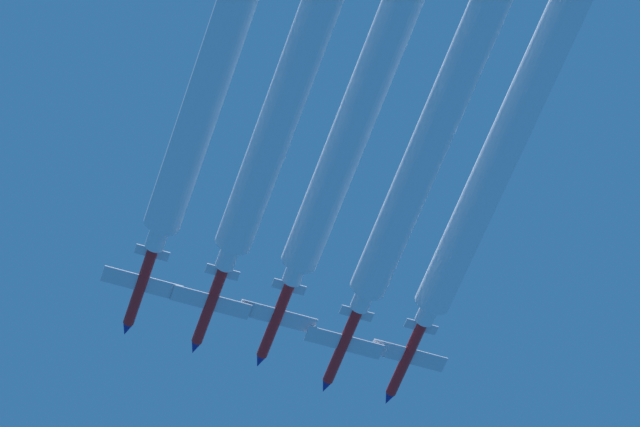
{
  "coord_description": "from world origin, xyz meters",
  "views": [
    {
      "loc": [
        -30.24,
        -106.46,
        1.62
      ],
      "look_at": [
        0.17,
        -14.78,
        145.94
      ],
      "focal_mm": 95.52,
      "sensor_mm": 36.0,
      "label": 1
    }
  ],
  "objects_px": {
    "jet_far_left": "(140,289)",
    "jet_inner_right": "(342,348)",
    "jet_center": "(275,322)",
    "jet_far_right": "(405,361)",
    "jet_inner_left": "(209,308)"
  },
  "relations": [
    {
      "from": "jet_far_left",
      "to": "jet_center",
      "type": "relative_size",
      "value": 1.0
    },
    {
      "from": "jet_center",
      "to": "jet_inner_right",
      "type": "bearing_deg",
      "value": 5.13
    },
    {
      "from": "jet_inner_left",
      "to": "jet_inner_right",
      "type": "relative_size",
      "value": 1.0
    },
    {
      "from": "jet_far_left",
      "to": "jet_inner_left",
      "type": "relative_size",
      "value": 1.0
    },
    {
      "from": "jet_far_left",
      "to": "jet_center",
      "type": "bearing_deg",
      "value": -0.66
    },
    {
      "from": "jet_inner_right",
      "to": "jet_far_left",
      "type": "bearing_deg",
      "value": -178.67
    },
    {
      "from": "jet_inner_left",
      "to": "jet_center",
      "type": "height_order",
      "value": "jet_center"
    },
    {
      "from": "jet_far_left",
      "to": "jet_far_right",
      "type": "bearing_deg",
      "value": 0.9
    },
    {
      "from": "jet_center",
      "to": "jet_far_right",
      "type": "distance_m",
      "value": 15.1
    },
    {
      "from": "jet_inner_right",
      "to": "jet_far_right",
      "type": "bearing_deg",
      "value": -0.46
    },
    {
      "from": "jet_far_left",
      "to": "jet_inner_right",
      "type": "distance_m",
      "value": 22.66
    },
    {
      "from": "jet_center",
      "to": "jet_far_right",
      "type": "height_order",
      "value": "jet_far_right"
    },
    {
      "from": "jet_far_left",
      "to": "jet_center",
      "type": "distance_m",
      "value": 14.88
    },
    {
      "from": "jet_inner_left",
      "to": "jet_inner_right",
      "type": "xyz_separation_m",
      "value": [
        15.06,
        0.59,
        -0.15
      ]
    },
    {
      "from": "jet_far_right",
      "to": "jet_inner_right",
      "type": "bearing_deg",
      "value": 179.54
    }
  ]
}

